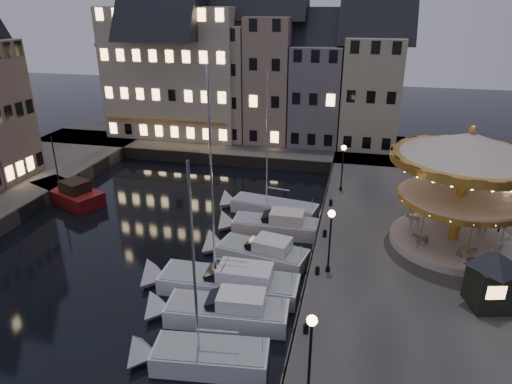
% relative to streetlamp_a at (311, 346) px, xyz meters
% --- Properties ---
extents(ground, '(160.00, 160.00, 0.00)m').
position_rel_streetlamp_a_xyz_m(ground, '(-7.20, 9.00, -4.02)').
color(ground, black).
rests_on(ground, ground).
extents(quay_east, '(16.00, 56.00, 1.30)m').
position_rel_streetlamp_a_xyz_m(quay_east, '(6.80, 15.00, -3.37)').
color(quay_east, '#474442').
rests_on(quay_east, ground).
extents(quay_north, '(44.00, 12.00, 1.30)m').
position_rel_streetlamp_a_xyz_m(quay_north, '(-15.20, 37.00, -3.37)').
color(quay_north, '#474442').
rests_on(quay_north, ground).
extents(quaywall_e, '(0.15, 44.00, 1.30)m').
position_rel_streetlamp_a_xyz_m(quaywall_e, '(-1.20, 15.00, -3.37)').
color(quaywall_e, '#47423A').
rests_on(quaywall_e, ground).
extents(quaywall_n, '(48.00, 0.15, 1.30)m').
position_rel_streetlamp_a_xyz_m(quaywall_n, '(-13.20, 31.00, -3.37)').
color(quaywall_n, '#47423A').
rests_on(quaywall_n, ground).
extents(streetlamp_a, '(0.44, 0.44, 4.17)m').
position_rel_streetlamp_a_xyz_m(streetlamp_a, '(0.00, 0.00, 0.00)').
color(streetlamp_a, black).
rests_on(streetlamp_a, quay_east).
extents(streetlamp_b, '(0.44, 0.44, 4.17)m').
position_rel_streetlamp_a_xyz_m(streetlamp_b, '(0.00, 10.00, 0.00)').
color(streetlamp_b, black).
rests_on(streetlamp_b, quay_east).
extents(streetlamp_c, '(0.44, 0.44, 4.17)m').
position_rel_streetlamp_a_xyz_m(streetlamp_c, '(0.00, 23.50, 0.00)').
color(streetlamp_c, black).
rests_on(streetlamp_c, quay_east).
extents(streetlamp_d, '(0.44, 0.44, 4.17)m').
position_rel_streetlamp_a_xyz_m(streetlamp_d, '(11.30, 17.00, 0.00)').
color(streetlamp_d, black).
rests_on(streetlamp_d, quay_east).
extents(bollard_a, '(0.30, 0.30, 0.57)m').
position_rel_streetlamp_a_xyz_m(bollard_a, '(-0.60, 4.00, -2.41)').
color(bollard_a, black).
rests_on(bollard_a, quay_east).
extents(bollard_b, '(0.30, 0.30, 0.57)m').
position_rel_streetlamp_a_xyz_m(bollard_b, '(-0.60, 9.50, -2.41)').
color(bollard_b, black).
rests_on(bollard_b, quay_east).
extents(bollard_c, '(0.30, 0.30, 0.57)m').
position_rel_streetlamp_a_xyz_m(bollard_c, '(-0.60, 14.50, -2.41)').
color(bollard_c, black).
rests_on(bollard_c, quay_east).
extents(bollard_d, '(0.30, 0.30, 0.57)m').
position_rel_streetlamp_a_xyz_m(bollard_d, '(-0.60, 20.00, -2.41)').
color(bollard_d, black).
rests_on(bollard_d, quay_east).
extents(townhouse_na, '(5.50, 8.00, 12.80)m').
position_rel_streetlamp_a_xyz_m(townhouse_na, '(-26.70, 39.00, 3.76)').
color(townhouse_na, slate).
rests_on(townhouse_na, quay_north).
extents(townhouse_nb, '(6.16, 8.00, 13.80)m').
position_rel_streetlamp_a_xyz_m(townhouse_nb, '(-21.25, 39.00, 4.26)').
color(townhouse_nb, slate).
rests_on(townhouse_nb, quay_north).
extents(townhouse_nc, '(6.82, 8.00, 14.80)m').
position_rel_streetlamp_a_xyz_m(townhouse_nc, '(-15.20, 39.00, 4.76)').
color(townhouse_nc, tan).
rests_on(townhouse_nc, quay_north).
extents(townhouse_nd, '(5.50, 8.00, 15.80)m').
position_rel_streetlamp_a_xyz_m(townhouse_nd, '(-9.45, 39.00, 5.26)').
color(townhouse_nd, gray).
rests_on(townhouse_nd, quay_north).
extents(townhouse_ne, '(6.16, 8.00, 12.80)m').
position_rel_streetlamp_a_xyz_m(townhouse_ne, '(-4.00, 39.00, 3.76)').
color(townhouse_ne, slate).
rests_on(townhouse_ne, quay_north).
extents(townhouse_nf, '(6.82, 8.00, 13.80)m').
position_rel_streetlamp_a_xyz_m(townhouse_nf, '(2.05, 39.00, 4.26)').
color(townhouse_nf, tan).
rests_on(townhouse_nf, quay_north).
extents(hotel_corner, '(17.60, 9.00, 16.80)m').
position_rel_streetlamp_a_xyz_m(hotel_corner, '(-21.20, 39.00, 5.76)').
color(hotel_corner, '#BEB29B').
rests_on(hotel_corner, quay_north).
extents(motorboat_a, '(6.82, 2.89, 11.24)m').
position_rel_streetlamp_a_xyz_m(motorboat_a, '(-5.58, 1.95, -3.48)').
color(motorboat_a, silver).
rests_on(motorboat_a, ground).
extents(motorboat_b, '(7.96, 2.86, 2.15)m').
position_rel_streetlamp_a_xyz_m(motorboat_b, '(-5.61, 5.50, -3.38)').
color(motorboat_b, silver).
rests_on(motorboat_b, ground).
extents(motorboat_c, '(9.70, 2.69, 12.92)m').
position_rel_streetlamp_a_xyz_m(motorboat_c, '(-6.29, 8.28, -3.34)').
color(motorboat_c, silver).
rests_on(motorboat_c, ground).
extents(motorboat_d, '(7.37, 3.63, 2.15)m').
position_rel_streetlamp_a_xyz_m(motorboat_d, '(-5.06, 12.31, -3.38)').
color(motorboat_d, silver).
rests_on(motorboat_d, ground).
extents(motorboat_e, '(7.79, 2.35, 2.15)m').
position_rel_streetlamp_a_xyz_m(motorboat_e, '(-4.89, 16.62, -3.38)').
color(motorboat_e, beige).
rests_on(motorboat_e, ground).
extents(motorboat_f, '(8.39, 3.34, 11.08)m').
position_rel_streetlamp_a_xyz_m(motorboat_f, '(-5.88, 20.17, -3.49)').
color(motorboat_f, silver).
rests_on(motorboat_f, ground).
extents(red_fishing_boat, '(8.23, 5.57, 6.04)m').
position_rel_streetlamp_a_xyz_m(red_fishing_boat, '(-24.03, 18.53, -3.31)').
color(red_fishing_boat, maroon).
rests_on(red_fishing_boat, ground).
extents(carousel, '(9.60, 9.60, 8.40)m').
position_rel_streetlamp_a_xyz_m(carousel, '(8.07, 15.36, 2.81)').
color(carousel, '#B9AA98').
rests_on(carousel, quay_east).
extents(ticket_kiosk, '(3.25, 3.25, 3.81)m').
position_rel_streetlamp_a_xyz_m(ticket_kiosk, '(8.81, 8.52, -0.45)').
color(ticket_kiosk, black).
rests_on(ticket_kiosk, quay_east).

